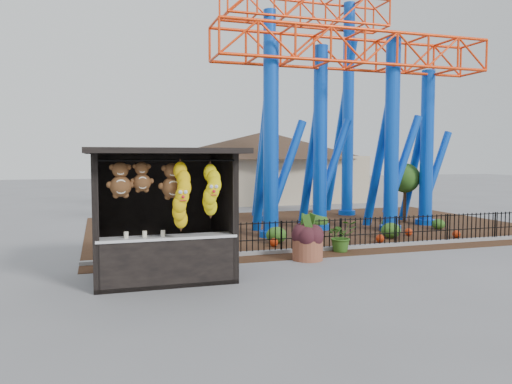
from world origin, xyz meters
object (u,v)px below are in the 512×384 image
object	(u,v)px
prize_booth	(163,215)
potted_plant	(341,236)
terracotta_planter	(308,250)
roller_coaster	(335,73)

from	to	relation	value
prize_booth	potted_plant	xyz separation A→B (m)	(5.66, 1.80, -1.04)
terracotta_planter	potted_plant	world-z (taller)	potted_plant
potted_plant	prize_booth	bearing A→B (deg)	-156.84
prize_booth	terracotta_planter	size ratio (longest dim) A/B	4.04
potted_plant	roller_coaster	bearing A→B (deg)	71.62
terracotta_planter	prize_booth	bearing A→B (deg)	-166.74
terracotta_planter	potted_plant	xyz separation A→B (m)	(1.49, 0.81, 0.20)
prize_booth	roller_coaster	distance (m)	11.98
roller_coaster	terracotta_planter	bearing A→B (deg)	-121.87
prize_booth	potted_plant	bearing A→B (deg)	17.60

